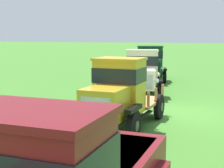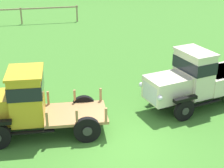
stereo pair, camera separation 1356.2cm
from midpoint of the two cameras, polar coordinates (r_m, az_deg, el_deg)
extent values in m
plane|color=#3D7528|center=(10.66, 38.09, -7.92)|extent=(240.00, 240.00, 0.00)
cylinder|color=#997F60|center=(24.59, 8.15, 14.14)|extent=(0.12, 0.12, 1.26)
cylinder|color=#997F60|center=(23.55, -1.86, 13.93)|extent=(0.12, 0.12, 1.26)
cylinder|color=black|center=(9.67, 13.19, -2.90)|extent=(0.91, 0.23, 0.90)
cylinder|color=#2D2D2D|center=(9.76, 12.98, -2.63)|extent=(0.32, 0.05, 0.32)
cylinder|color=black|center=(9.90, 32.40, -5.63)|extent=(0.91, 0.23, 0.90)
cylinder|color=#2D2D2D|center=(9.83, 32.77, -5.91)|extent=(0.32, 0.05, 0.32)
cylinder|color=black|center=(11.01, 27.28, -1.67)|extent=(0.91, 0.23, 0.90)
cylinder|color=#2D2D2D|center=(11.09, 27.00, -1.45)|extent=(0.32, 0.05, 0.32)
cube|color=black|center=(9.58, 22.69, -3.94)|extent=(4.15, 1.15, 0.12)
cube|color=black|center=(9.46, 13.47, -0.19)|extent=(1.05, 0.27, 0.12)
cube|color=gold|center=(9.03, 21.35, 0.81)|extent=(1.14, 1.49, 1.65)
cube|color=black|center=(8.90, 21.71, 3.00)|extent=(1.18, 1.53, 0.46)
cube|color=gold|center=(8.75, 22.20, 6.02)|extent=(1.24, 1.56, 0.08)
cube|color=black|center=(8.86, 23.48, -6.56)|extent=(1.47, 0.23, 0.05)
cube|color=black|center=(10.06, 19.02, -2.13)|extent=(1.47, 0.23, 0.05)
cube|color=#9E7547|center=(10.17, 28.50, -2.75)|extent=(2.21, 1.75, 0.10)
cube|color=#9E7547|center=(8.96, 26.71, -3.72)|extent=(0.08, 0.08, 0.49)
cube|color=#9E7547|center=(10.12, 22.05, 0.20)|extent=(0.08, 0.08, 0.49)
cube|color=#9E7547|center=(9.52, 31.44, -3.17)|extent=(0.08, 0.08, 0.49)
cube|color=#9E7547|center=(10.62, 26.50, 0.49)|extent=(0.08, 0.08, 0.49)
cube|color=#9E7547|center=(10.14, 35.61, -2.66)|extent=(0.08, 0.08, 0.49)
cube|color=#9E7547|center=(11.18, 30.52, 0.75)|extent=(0.08, 0.08, 0.49)
cylinder|color=black|center=(13.00, 42.26, -1.90)|extent=(0.85, 0.34, 0.83)
cylinder|color=#2D2D2D|center=(12.98, 42.60, -2.04)|extent=(0.29, 0.10, 0.29)
cylinder|color=black|center=(13.62, 35.93, 0.82)|extent=(0.85, 0.34, 0.83)
cylinder|color=#2D2D2D|center=(13.66, 35.62, 0.95)|extent=(0.29, 0.10, 0.29)
cylinder|color=black|center=(16.08, 40.88, 2.46)|extent=(0.85, 0.34, 0.83)
cylinder|color=#2D2D2D|center=(16.11, 40.60, 2.57)|extent=(0.29, 0.10, 0.29)
cube|color=black|center=(14.40, 41.39, 0.73)|extent=(4.26, 1.92, 0.12)
cube|color=beige|center=(12.91, 39.24, 1.69)|extent=(1.75, 1.53, 0.90)
cube|color=silver|center=(12.29, 37.69, 0.99)|extent=(0.29, 0.93, 0.67)
sphere|color=silver|center=(12.03, 40.34, 0.18)|extent=(0.20, 0.20, 0.20)
sphere|color=silver|center=(12.53, 35.25, 2.31)|extent=(0.20, 0.20, 0.20)
cube|color=black|center=(12.86, 42.83, -0.01)|extent=(0.98, 0.43, 0.12)
cube|color=black|center=(13.48, 36.40, 2.65)|extent=(0.98, 0.43, 0.12)
cube|color=beige|center=(13.89, 41.86, 3.93)|extent=(1.24, 1.68, 1.68)
cube|color=black|center=(13.80, 42.29, 5.39)|extent=(1.29, 1.72, 0.47)
cube|color=beige|center=(13.70, 42.87, 7.35)|extent=(1.35, 1.77, 0.08)
cube|color=black|center=(13.95, 44.01, -0.74)|extent=(1.26, 0.44, 0.05)
cube|color=black|center=(14.52, 38.13, 1.71)|extent=(1.26, 0.44, 0.05)
cube|color=beige|center=(15.38, 43.64, 2.88)|extent=(2.43, 2.04, 0.70)
cube|color=black|center=(15.30, 43.98, 4.00)|extent=(2.04, 1.73, 0.06)
cube|color=beige|center=(15.96, 41.32, 4.02)|extent=(0.94, 0.42, 0.12)
camera|label=1|loc=(6.78, -64.37, -4.52)|focal=55.00mm
camera|label=2|loc=(6.78, 115.63, 4.52)|focal=55.00mm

